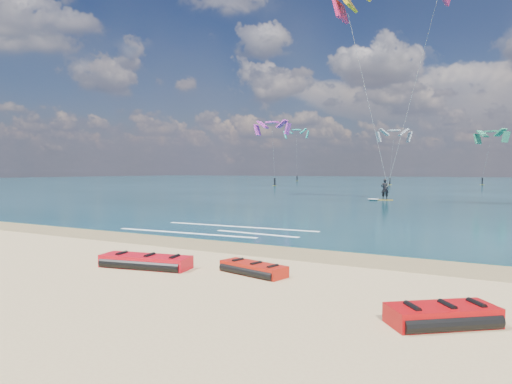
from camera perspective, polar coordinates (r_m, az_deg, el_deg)
ground at (r=52.59m, az=15.78°, el=-0.49°), size 320.00×320.00×0.00m
wet_sand_strip at (r=18.63m, az=-10.84°, el=-6.04°), size 320.00×2.40×0.01m
sea at (r=115.81m, az=22.90°, el=1.09°), size 320.00×200.00×0.04m
packed_kite_left at (r=13.79m, az=-13.63°, el=-9.17°), size 3.06×1.69×0.42m
packed_kite_mid at (r=12.61m, az=-0.34°, el=-10.22°), size 2.31×1.44×0.35m
packed_kite_right at (r=9.30m, az=22.21°, el=-15.13°), size 2.42×2.25×0.42m
kitesurfer_main at (r=41.93m, az=16.18°, el=13.04°), size 9.53×7.70×19.97m
shoreline_foam at (r=21.32m, az=-4.05°, el=-4.79°), size 8.74×3.68×0.01m
distant_kites at (r=92.54m, az=17.14°, el=4.24°), size 78.28×39.80×13.32m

